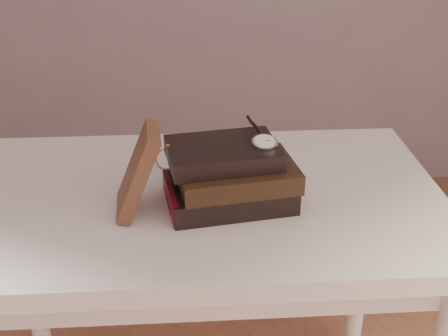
{
  "coord_description": "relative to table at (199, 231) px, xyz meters",
  "views": [
    {
      "loc": [
        -0.02,
        -0.69,
        1.34
      ],
      "look_at": [
        0.05,
        0.31,
        0.82
      ],
      "focal_mm": 46.9,
      "sensor_mm": 36.0,
      "label": 1
    }
  ],
  "objects": [
    {
      "name": "journal",
      "position": [
        -0.11,
        -0.06,
        0.18
      ],
      "size": [
        0.1,
        0.11,
        0.17
      ],
      "primitive_type": "cube",
      "rotation": [
        0.0,
        0.4,
        0.08
      ],
      "color": "#3D2217",
      "rests_on": "table"
    },
    {
      "name": "eyeglasses",
      "position": [
        -0.04,
        0.03,
        0.16
      ],
      "size": [
        0.12,
        0.13,
        0.05
      ],
      "color": "silver",
      "rests_on": "book_stack"
    },
    {
      "name": "book_stack",
      "position": [
        0.06,
        -0.04,
        0.15
      ],
      "size": [
        0.27,
        0.2,
        0.12
      ],
      "color": "black",
      "rests_on": "table"
    },
    {
      "name": "pocket_watch",
      "position": [
        0.13,
        -0.03,
        0.22
      ],
      "size": [
        0.06,
        0.15,
        0.02
      ],
      "color": "silver",
      "rests_on": "book_stack"
    },
    {
      "name": "table",
      "position": [
        0.0,
        0.0,
        0.0
      ],
      "size": [
        1.0,
        0.6,
        0.75
      ],
      "color": "silver",
      "rests_on": "ground"
    }
  ]
}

